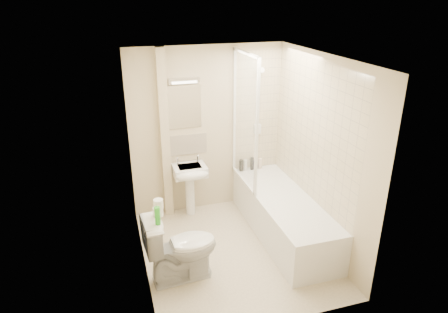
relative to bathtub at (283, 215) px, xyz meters
name	(u,v)px	position (x,y,z in m)	size (l,w,h in m)	color
floor	(234,251)	(-0.75, -0.20, -0.29)	(2.50, 2.50, 0.00)	beige
wall_back	(207,131)	(-0.75, 1.05, 0.91)	(2.20, 0.02, 2.40)	beige
wall_left	(138,176)	(-1.85, -0.20, 0.91)	(0.02, 2.50, 2.40)	beige
wall_right	(320,154)	(0.35, -0.20, 0.91)	(0.02, 2.50, 2.40)	beige
ceiling	(236,58)	(-0.75, -0.20, 2.11)	(2.20, 2.50, 0.02)	white
tile_back	(257,112)	(0.00, 1.04, 1.14)	(0.70, 0.01, 1.75)	beige
tile_right	(313,132)	(0.34, 0.00, 1.14)	(0.01, 2.10, 1.75)	beige
pipe_boxing	(165,136)	(-1.37, 0.99, 0.91)	(0.12, 0.12, 2.40)	beige
splashback	(186,145)	(-1.07, 1.04, 0.74)	(0.60, 0.01, 0.30)	beige
mirror	(185,107)	(-1.07, 1.04, 1.29)	(0.46, 0.01, 0.60)	white
strip_light	(184,80)	(-1.07, 1.02, 1.66)	(0.42, 0.07, 0.07)	silver
bathtub	(283,215)	(0.00, 0.00, 0.00)	(0.70, 2.10, 0.55)	white
shower_screen	(245,121)	(-0.35, 0.60, 1.16)	(0.04, 0.92, 1.80)	white
shower_fixture	(258,104)	(0.00, 0.99, 1.26)	(0.10, 0.16, 0.99)	white
pedestal_sink	(190,177)	(-1.07, 0.81, 0.33)	(0.46, 0.44, 0.89)	white
bottle_black_a	(241,165)	(-0.26, 0.96, 0.35)	(0.06, 0.06, 0.17)	black
bottle_white_a	(245,165)	(-0.19, 0.96, 0.34)	(0.05, 0.05, 0.17)	white
bottle_black_b	(252,164)	(-0.09, 0.96, 0.36)	(0.05, 0.05, 0.19)	black
bottle_blue	(255,165)	(-0.03, 0.96, 0.33)	(0.06, 0.06, 0.13)	navy
bottle_cream	(260,163)	(0.04, 0.96, 0.34)	(0.06, 0.06, 0.16)	beige
toilet	(181,247)	(-1.47, -0.49, 0.12)	(0.83, 0.51, 0.82)	white
toilet_roll_lower	(158,212)	(-1.69, -0.43, 0.57)	(0.11, 0.11, 0.10)	white
toilet_roll_upper	(158,204)	(-1.68, -0.44, 0.67)	(0.10, 0.10, 0.10)	white
green_bottle	(157,216)	(-1.72, -0.60, 0.63)	(0.06, 0.06, 0.20)	green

